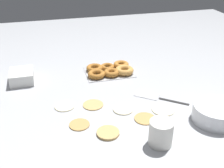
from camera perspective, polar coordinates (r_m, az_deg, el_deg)
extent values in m
plane|color=#B2B5BA|center=(1.32, -0.67, -3.40)|extent=(3.00, 3.00, 0.00)
cylinder|color=tan|center=(1.17, -6.64, -8.11)|extent=(0.08, 0.08, 0.01)
cylinder|color=beige|center=(1.25, 2.30, -5.06)|extent=(0.09, 0.09, 0.01)
cylinder|color=tan|center=(1.20, 6.73, -6.91)|extent=(0.09, 0.09, 0.01)
cylinder|color=tan|center=(1.11, -0.81, -9.89)|extent=(0.09, 0.09, 0.01)
cylinder|color=tan|center=(1.29, -3.86, -4.16)|extent=(0.09, 0.09, 0.01)
cylinder|color=beige|center=(1.27, 10.40, -5.05)|extent=(0.10, 0.10, 0.01)
cylinder|color=beige|center=(1.29, -9.60, -4.50)|extent=(0.09, 0.09, 0.01)
cube|color=#ADAFB5|center=(1.59, -0.58, 2.44)|extent=(0.27, 0.19, 0.01)
torus|color=#B7752D|center=(1.64, 1.85, 3.93)|extent=(0.09, 0.09, 0.03)
torus|color=#AD6B28|center=(1.62, -0.94, 3.52)|extent=(0.08, 0.08, 0.02)
torus|color=#AD6B28|center=(1.60, -3.48, 3.27)|extent=(0.09, 0.09, 0.03)
torus|color=#D19347|center=(1.56, 2.52, 2.80)|extent=(0.10, 0.10, 0.03)
torus|color=#AD6B28|center=(1.54, -0.13, 2.33)|extent=(0.09, 0.09, 0.03)
torus|color=#AD6B28|center=(1.53, -3.16, 2.02)|extent=(0.10, 0.10, 0.03)
cylinder|color=white|center=(1.25, 20.38, -5.56)|extent=(0.19, 0.19, 0.07)
cube|color=white|center=(1.56, -17.75, 0.79)|extent=(0.12, 0.14, 0.02)
cube|color=white|center=(1.55, -17.86, 1.46)|extent=(0.12, 0.14, 0.02)
cube|color=white|center=(1.54, -17.97, 2.15)|extent=(0.12, 0.14, 0.02)
cylinder|color=white|center=(1.06, 9.90, -9.78)|extent=(0.09, 0.09, 0.10)
cube|color=black|center=(1.34, 12.45, -3.45)|extent=(0.12, 0.10, 0.01)
cube|color=#BCBCC1|center=(1.37, 7.16, -2.33)|extent=(0.13, 0.12, 0.01)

